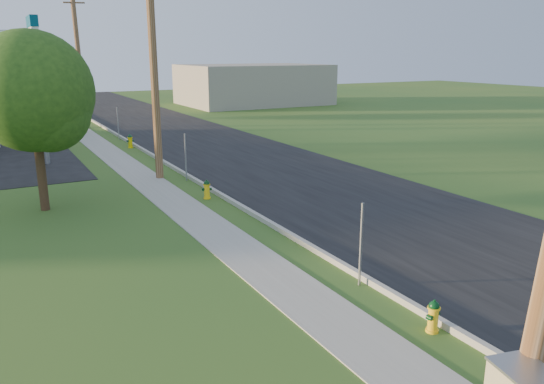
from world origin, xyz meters
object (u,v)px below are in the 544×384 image
at_px(utility_pole_mid, 153,60).
at_px(hydrant_far, 130,141).
at_px(tree_verge, 36,96).
at_px(hydrant_near, 433,316).
at_px(utility_pole_far, 79,59).
at_px(hydrant_mid, 207,189).
at_px(price_pylon, 35,48).

bearing_deg(utility_pole_mid, hydrant_far, 84.59).
distance_m(utility_pole_mid, tree_verge, 5.65).
distance_m(hydrant_near, hydrant_far, 23.22).
relative_size(utility_pole_far, hydrant_mid, 13.13).
bearing_deg(price_pylon, hydrant_far, 28.56).
relative_size(utility_pole_far, hydrant_near, 14.00).
bearing_deg(utility_pole_far, hydrant_far, -85.63).
height_order(hydrant_near, hydrant_mid, hydrant_mid).
bearing_deg(hydrant_near, utility_pole_mid, 92.95).
height_order(tree_verge, hydrant_near, tree_verge).
distance_m(hydrant_mid, hydrant_far, 12.10).
bearing_deg(hydrant_mid, utility_pole_far, 91.43).
height_order(price_pylon, hydrant_far, price_pylon).
relative_size(hydrant_near, hydrant_far, 0.86).
relative_size(tree_verge, hydrant_mid, 8.30).
bearing_deg(utility_pole_far, utility_pole_mid, -90.00).
relative_size(hydrant_mid, hydrant_far, 0.92).
xyz_separation_m(hydrant_near, hydrant_mid, (-0.23, 11.13, 0.02)).
bearing_deg(hydrant_mid, tree_verge, 166.66).
distance_m(price_pylon, tree_verge, 8.48).
xyz_separation_m(price_pylon, hydrant_far, (4.66, 2.54, -5.05)).
height_order(price_pylon, hydrant_near, price_pylon).
bearing_deg(price_pylon, utility_pole_mid, -54.66).
bearing_deg(utility_pole_mid, utility_pole_far, 90.00).
bearing_deg(hydrant_near, tree_verge, 114.19).
xyz_separation_m(utility_pole_far, hydrant_mid, (0.55, -22.06, -4.45)).
height_order(tree_verge, hydrant_far, tree_verge).
height_order(utility_pole_far, tree_verge, utility_pole_far).
relative_size(utility_pole_far, tree_verge, 1.58).
xyz_separation_m(price_pylon, hydrant_mid, (4.45, -9.56, -5.08)).
bearing_deg(hydrant_near, utility_pole_far, 91.35).
distance_m(tree_verge, hydrant_mid, 6.51).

